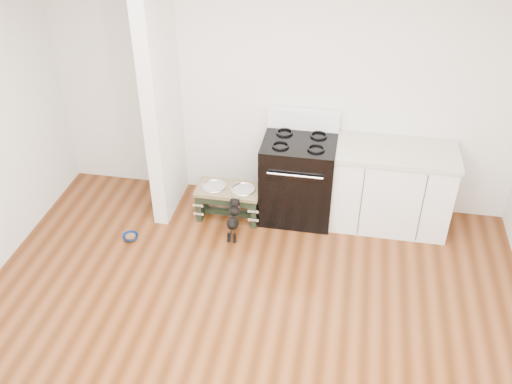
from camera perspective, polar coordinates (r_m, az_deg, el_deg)
ground at (r=4.86m, az=-2.31°, el=-16.85°), size 5.00×5.00×0.00m
room_shell at (r=3.74m, az=-2.88°, el=-1.10°), size 5.00×5.00×5.00m
partition_wall at (r=5.93m, az=-9.46°, el=9.63°), size 0.15×0.80×2.70m
oven_range at (r=6.11m, az=4.24°, el=1.49°), size 0.76×0.69×1.14m
cabinet_run at (r=6.14m, az=13.35°, el=0.44°), size 1.24×0.64×0.91m
dog_feeder at (r=6.16m, az=-2.76°, el=-0.47°), size 0.69×0.37×0.39m
puppy at (r=5.92m, az=-2.27°, el=-2.63°), size 0.12×0.35×0.42m
floor_bowl at (r=6.13m, az=-12.44°, el=-4.41°), size 0.20×0.20×0.05m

